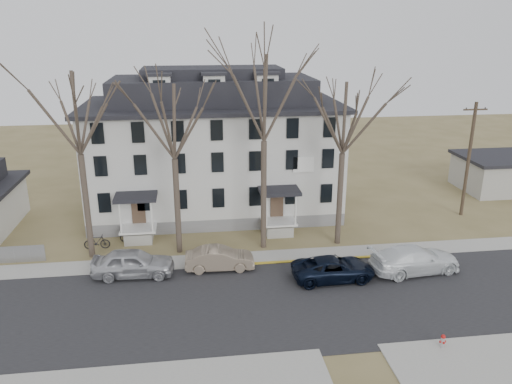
{
  "coord_description": "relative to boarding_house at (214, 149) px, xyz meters",
  "views": [
    {
      "loc": [
        -3.79,
        -22.76,
        15.28
      ],
      "look_at": [
        0.36,
        9.0,
        4.49
      ],
      "focal_mm": 35.0,
      "sensor_mm": 36.0,
      "label": 1
    }
  ],
  "objects": [
    {
      "name": "yellow_curb",
      "position": [
        7.0,
        -10.85,
        -5.38
      ],
      "size": [
        14.0,
        0.25,
        0.06
      ],
      "primitive_type": "cube",
      "color": "gold",
      "rests_on": "ground"
    },
    {
      "name": "tree_mid_left",
      "position": [
        -3.0,
        -8.15,
        4.22
      ],
      "size": [
        7.8,
        7.8,
        12.74
      ],
      "color": "#473B31",
      "rests_on": "ground"
    },
    {
      "name": "boarding_house",
      "position": [
        0.0,
        0.0,
        0.0
      ],
      "size": [
        20.8,
        12.36,
        12.05
      ],
      "color": "slate",
      "rests_on": "ground"
    },
    {
      "name": "far_sidewalk",
      "position": [
        2.0,
        -9.95,
        -5.38
      ],
      "size": [
        120.0,
        2.0,
        0.08
      ],
      "primitive_type": "cube",
      "color": "#A09F97",
      "rests_on": "ground"
    },
    {
      "name": "car_navy",
      "position": [
        6.66,
        -13.52,
        -4.66
      ],
      "size": [
        5.27,
        2.56,
        1.44
      ],
      "primitive_type": "imported",
      "rotation": [
        0.0,
        0.0,
        1.6
      ],
      "color": "black",
      "rests_on": "ground"
    },
    {
      "name": "car_tan",
      "position": [
        -0.34,
        -11.22,
        -4.64
      ],
      "size": [
        4.53,
        1.69,
        1.48
      ],
      "primitive_type": "imported",
      "rotation": [
        0.0,
        0.0,
        1.54
      ],
      "color": "gray",
      "rests_on": "ground"
    },
    {
      "name": "ground",
      "position": [
        2.0,
        -17.95,
        -5.38
      ],
      "size": [
        120.0,
        120.0,
        0.0
      ],
      "primitive_type": "plane",
      "color": "olive",
      "rests_on": "ground"
    },
    {
      "name": "main_road",
      "position": [
        2.0,
        -15.95,
        -5.38
      ],
      "size": [
        120.0,
        10.0,
        0.04
      ],
      "primitive_type": "cube",
      "color": "#27272A",
      "rests_on": "ground"
    },
    {
      "name": "utility_pole_far",
      "position": [
        20.5,
        -3.95,
        -0.47
      ],
      "size": [
        2.0,
        0.28,
        9.5
      ],
      "color": "#3D3023",
      "rests_on": "ground"
    },
    {
      "name": "bicycle_right",
      "position": [
        -8.83,
        -7.03,
        -4.83
      ],
      "size": [
        1.83,
        0.52,
        1.1
      ],
      "primitive_type": "imported",
      "rotation": [
        0.0,
        0.0,
        1.57
      ],
      "color": "black",
      "rests_on": "ground"
    },
    {
      "name": "bicycle_left",
      "position": [
        -6.5,
        -6.03,
        -4.92
      ],
      "size": [
        1.8,
        0.71,
        0.93
      ],
      "primitive_type": "imported",
      "rotation": [
        0.0,
        0.0,
        1.52
      ],
      "color": "black",
      "rests_on": "ground"
    },
    {
      "name": "car_white",
      "position": [
        12.16,
        -13.19,
        -4.52
      ],
      "size": [
        6.16,
        3.09,
        1.72
      ],
      "primitive_type": "imported",
      "rotation": [
        0.0,
        0.0,
        1.69
      ],
      "color": "white",
      "rests_on": "ground"
    },
    {
      "name": "tree_center",
      "position": [
        3.0,
        -8.15,
        5.71
      ],
      "size": [
        9.0,
        9.0,
        14.7
      ],
      "color": "#473B31",
      "rests_on": "ground"
    },
    {
      "name": "tree_far_left",
      "position": [
        -9.0,
        -8.15,
        4.96
      ],
      "size": [
        8.4,
        8.4,
        13.72
      ],
      "color": "#473B31",
      "rests_on": "ground"
    },
    {
      "name": "tree_mid_right",
      "position": [
        8.5,
        -8.15,
        4.22
      ],
      "size": [
        7.8,
        7.8,
        12.74
      ],
      "color": "#473B31",
      "rests_on": "ground"
    },
    {
      "name": "distant_building",
      "position": [
        28.0,
        2.05,
        -3.7
      ],
      "size": [
        8.5,
        6.5,
        3.35
      ],
      "color": "#A09F97",
      "rests_on": "ground"
    },
    {
      "name": "car_silver",
      "position": [
        -5.84,
        -11.42,
        -4.5
      ],
      "size": [
        5.26,
        2.33,
        1.76
      ],
      "primitive_type": "imported",
      "rotation": [
        0.0,
        0.0,
        1.52
      ],
      "color": "silver",
      "rests_on": "ground"
    },
    {
      "name": "fire_hydrant",
      "position": [
        10.1,
        -21.08,
        -4.99
      ],
      "size": [
        0.32,
        0.3,
        0.78
      ],
      "color": "#B7B7BA",
      "rests_on": "ground"
    }
  ]
}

